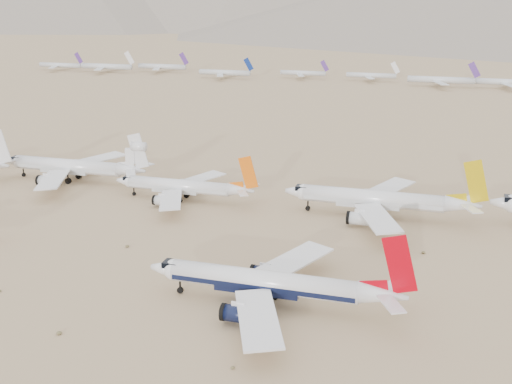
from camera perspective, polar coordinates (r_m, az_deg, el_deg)
ground at (r=134.32m, az=-2.62°, el=-8.57°), size 7000.00×7000.00×0.00m
main_airliner at (r=125.13m, az=1.63°, el=-8.14°), size 50.00×48.84×17.65m
row2_gold_tail at (r=176.43m, az=11.03°, el=-0.68°), size 50.94×49.82×18.14m
row2_orange_tail at (r=188.84m, az=-6.38°, el=0.46°), size 42.01×41.10×14.99m
row2_white_trijet at (r=214.46m, az=-15.71°, el=2.21°), size 49.51×48.39×17.54m
distant_storage_row at (r=446.00m, az=21.05°, el=9.21°), size 664.74×61.26×16.03m
desert_scrub at (r=111.58m, az=-8.06°, el=-14.39°), size 261.14×121.67×0.63m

